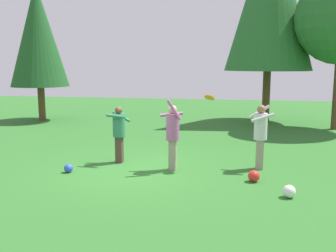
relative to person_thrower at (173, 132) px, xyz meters
The scene contains 9 objects.
ground_plane 1.38m from the person_thrower, behind, with size 40.00×40.00×0.00m, color #2D6B28.
person_thrower is the anchor object (origin of this frame).
person_catcher 2.29m from the person_thrower, 12.66° to the left, with size 0.63×0.56×1.70m.
person_bystander 1.67m from the person_thrower, 163.32° to the left, with size 0.57×0.52×1.58m.
frisbee 1.29m from the person_thrower, 18.16° to the left, with size 0.34×0.33×0.16m.
ball_white 3.29m from the person_thrower, 30.66° to the right, with size 0.27×0.27×0.27m, color white.
ball_blue 2.83m from the person_thrower, 164.45° to the right, with size 0.22×0.22×0.22m, color blue.
ball_red 2.33m from the person_thrower, 17.74° to the right, with size 0.28×0.28×0.28m, color red.
tree_far_left 11.15m from the person_thrower, 136.09° to the left, with size 2.73×2.73×6.51m.
Camera 1 is at (2.52, -9.34, 2.76)m, focal length 40.31 mm.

